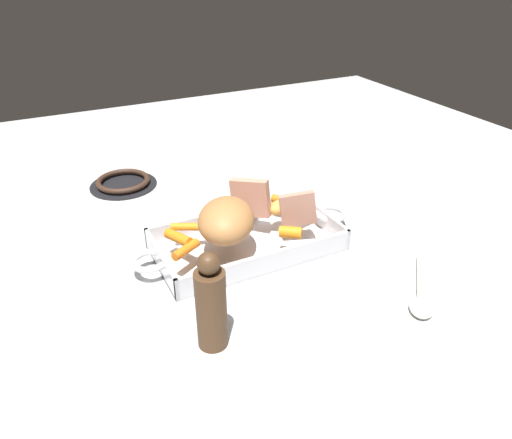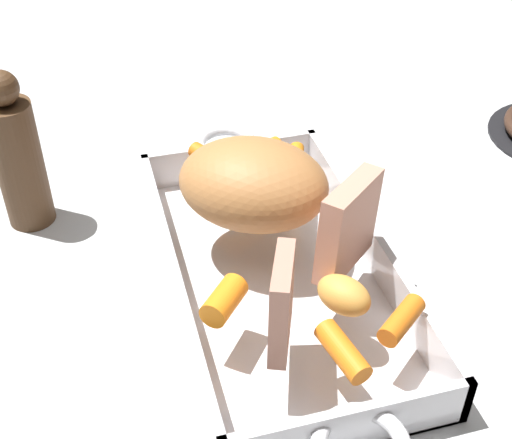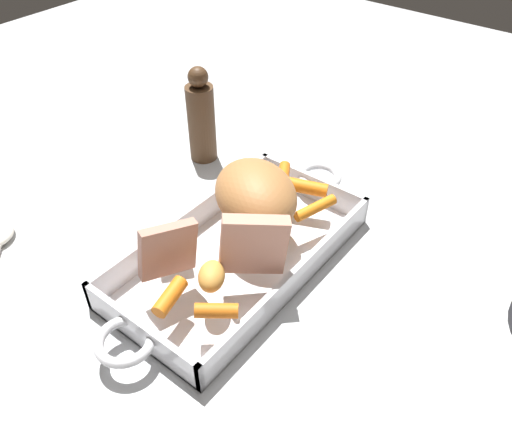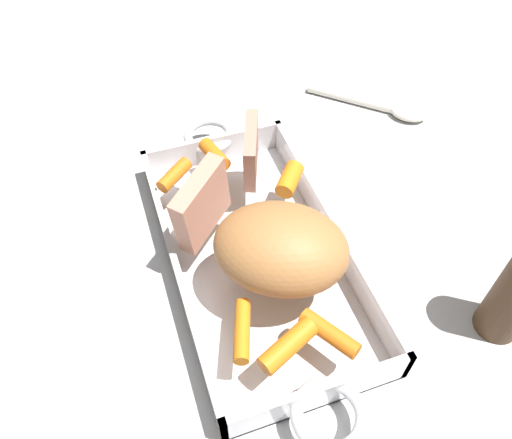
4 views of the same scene
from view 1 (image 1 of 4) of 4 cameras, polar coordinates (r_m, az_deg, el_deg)
ground_plane at (r=0.99m, az=-1.03°, el=-3.47°), size 2.22×2.22×0.00m
roasting_dish at (r=0.99m, az=-1.04°, el=-2.77°), size 0.48×0.20×0.05m
pork_roast at (r=0.92m, az=-3.55°, el=-0.09°), size 0.16×0.18×0.08m
roast_slice_outer at (r=0.97m, az=4.99°, el=1.21°), size 0.08×0.04×0.08m
roast_slice_thick at (r=1.00m, az=-0.66°, el=2.59°), size 0.07×0.08×0.09m
baby_carrot_southwest at (r=0.94m, az=-9.16°, el=-2.14°), size 0.04×0.07×0.02m
baby_carrot_northwest at (r=0.90m, az=-8.30°, el=-3.54°), size 0.06×0.05×0.02m
baby_carrot_center_right at (r=1.03m, az=5.62°, el=1.27°), size 0.06×0.03×0.02m
baby_carrot_long at (r=0.94m, az=4.12°, el=-1.52°), size 0.05×0.05×0.03m
baby_carrot_southeast at (r=1.06m, az=3.19°, el=2.34°), size 0.05×0.05×0.02m
baby_carrot_center_left at (r=0.97m, az=-8.14°, el=-0.86°), size 0.07×0.04×0.02m
potato_corner at (r=1.02m, az=2.61°, el=1.41°), size 0.06×0.05×0.03m
stove_burner_rear at (r=1.29m, az=-15.45°, el=4.25°), size 0.17×0.17×0.02m
serving_spoon at (r=0.91m, az=19.00°, el=-8.31°), size 0.15×0.16×0.02m
pepper_mill at (r=0.73m, az=-5.36°, el=-10.01°), size 0.05×0.05×0.17m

